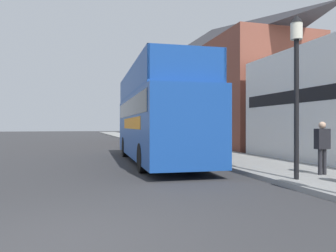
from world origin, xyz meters
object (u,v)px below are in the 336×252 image
(pedestrian_second, at_px, (322,143))
(lamp_post_nearest, at_px, (296,65))
(parked_car_ahead_of_bus, at_px, (139,140))
(tour_bus, at_px, (157,120))
(lamp_post_second, at_px, (196,93))

(pedestrian_second, distance_m, lamp_post_nearest, 2.55)
(parked_car_ahead_of_bus, distance_m, pedestrian_second, 13.76)
(tour_bus, height_order, parked_car_ahead_of_bus, tour_bus)
(pedestrian_second, relative_size, lamp_post_second, 0.35)
(parked_car_ahead_of_bus, bearing_deg, lamp_post_nearest, -81.80)
(lamp_post_second, bearing_deg, parked_car_ahead_of_bus, 107.24)
(tour_bus, height_order, lamp_post_second, lamp_post_second)
(parked_car_ahead_of_bus, xyz_separation_m, pedestrian_second, (3.03, -13.41, 0.44))
(tour_bus, relative_size, pedestrian_second, 6.31)
(parked_car_ahead_of_bus, bearing_deg, pedestrian_second, -76.25)
(tour_bus, bearing_deg, pedestrian_second, -54.93)
(parked_car_ahead_of_bus, height_order, lamp_post_second, lamp_post_second)
(parked_car_ahead_of_bus, distance_m, lamp_post_nearest, 14.26)
(tour_bus, relative_size, lamp_post_second, 2.22)
(tour_bus, bearing_deg, parked_car_ahead_of_bus, 88.09)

